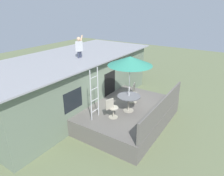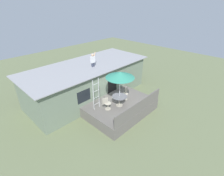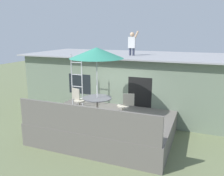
# 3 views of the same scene
# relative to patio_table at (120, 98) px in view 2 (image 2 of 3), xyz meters

# --- Properties ---
(ground_plane) EXTENTS (40.00, 40.00, 0.00)m
(ground_plane) POSITION_rel_patio_table_xyz_m (0.26, 0.17, -1.39)
(ground_plane) COLOR #66704C
(house) EXTENTS (10.50, 4.50, 2.80)m
(house) POSITION_rel_patio_table_xyz_m (0.26, 3.77, 0.02)
(house) COLOR slate
(house) RESTS_ON ground
(deck) EXTENTS (4.83, 3.43, 0.80)m
(deck) POSITION_rel_patio_table_xyz_m (0.26, 0.17, -0.99)
(deck) COLOR #605B56
(deck) RESTS_ON ground
(deck_railing) EXTENTS (4.73, 0.08, 0.90)m
(deck_railing) POSITION_rel_patio_table_xyz_m (0.26, -1.50, -0.14)
(deck_railing) COLOR #605B56
(deck_railing) RESTS_ON deck
(patio_table) EXTENTS (1.04, 1.04, 0.74)m
(patio_table) POSITION_rel_patio_table_xyz_m (0.00, 0.00, 0.00)
(patio_table) COLOR #A59E8C
(patio_table) RESTS_ON deck
(patio_umbrella) EXTENTS (1.90, 1.90, 2.54)m
(patio_umbrella) POSITION_rel_patio_table_xyz_m (0.00, 0.00, 1.76)
(patio_umbrella) COLOR silver
(patio_umbrella) RESTS_ON deck
(step_ladder) EXTENTS (0.52, 0.04, 2.20)m
(step_ladder) POSITION_rel_patio_table_xyz_m (-1.34, 0.89, 0.51)
(step_ladder) COLOR silver
(step_ladder) RESTS_ON deck
(person_figure) EXTENTS (0.47, 0.20, 1.11)m
(person_figure) POSITION_rel_patio_table_xyz_m (0.35, 3.11, 2.02)
(person_figure) COLOR #33384C
(person_figure) RESTS_ON house
(patio_chair_left) EXTENTS (0.61, 0.44, 0.92)m
(patio_chair_left) POSITION_rel_patio_table_xyz_m (-0.95, 0.28, -0.13)
(patio_chair_left) COLOR #A59E8C
(patio_chair_left) RESTS_ON deck
(patio_chair_right) EXTENTS (0.61, 0.44, 0.92)m
(patio_chair_right) POSITION_rel_patio_table_xyz_m (0.97, 0.28, -0.13)
(patio_chair_right) COLOR #A59E8C
(patio_chair_right) RESTS_ON deck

